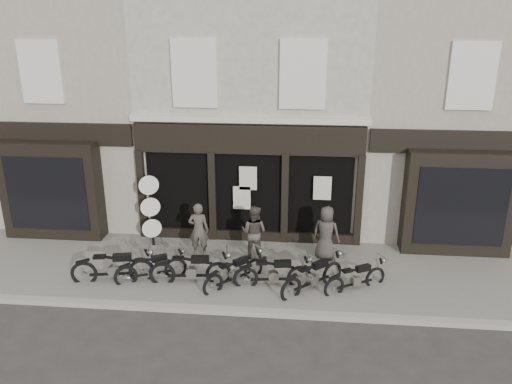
# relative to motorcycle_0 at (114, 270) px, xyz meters

# --- Properties ---
(ground_plane) EXTENTS (90.00, 90.00, 0.00)m
(ground_plane) POSITION_rel_motorcycle_0_xyz_m (3.37, 0.11, -0.43)
(ground_plane) COLOR #2D2B28
(ground_plane) RESTS_ON ground
(pavement) EXTENTS (30.00, 4.20, 0.12)m
(pavement) POSITION_rel_motorcycle_0_xyz_m (3.37, 1.01, -0.37)
(pavement) COLOR slate
(pavement) RESTS_ON ground_plane
(kerb) EXTENTS (30.00, 0.25, 0.13)m
(kerb) POSITION_rel_motorcycle_0_xyz_m (3.37, -1.14, -0.37)
(kerb) COLOR gray
(kerb) RESTS_ON ground_plane
(central_building) EXTENTS (7.30, 6.22, 8.34)m
(central_building) POSITION_rel_motorcycle_0_xyz_m (3.37, 6.06, 3.65)
(central_building) COLOR #B8B19D
(central_building) RESTS_ON ground
(neighbour_left) EXTENTS (5.60, 6.73, 8.34)m
(neighbour_left) POSITION_rel_motorcycle_0_xyz_m (-2.98, 6.01, 3.61)
(neighbour_left) COLOR #9E9686
(neighbour_left) RESTS_ON ground
(neighbour_right) EXTENTS (5.60, 6.73, 8.34)m
(neighbour_right) POSITION_rel_motorcycle_0_xyz_m (9.72, 6.01, 3.61)
(neighbour_right) COLOR #9E9686
(neighbour_right) RESTS_ON ground
(motorcycle_0) EXTENTS (2.25, 0.76, 1.09)m
(motorcycle_0) POSITION_rel_motorcycle_0_xyz_m (0.00, 0.00, 0.00)
(motorcycle_0) COLOR black
(motorcycle_0) RESTS_ON ground
(motorcycle_1) EXTENTS (1.85, 1.12, 0.96)m
(motorcycle_1) POSITION_rel_motorcycle_0_xyz_m (1.00, 0.18, -0.05)
(motorcycle_1) COLOR black
(motorcycle_1) RESTS_ON ground
(motorcycle_2) EXTENTS (2.23, 0.62, 1.07)m
(motorcycle_2) POSITION_rel_motorcycle_0_xyz_m (2.13, 0.11, -0.01)
(motorcycle_2) COLOR black
(motorcycle_2) RESTS_ON ground
(motorcycle_3) EXTENTS (1.58, 1.60, 0.97)m
(motorcycle_3) POSITION_rel_motorcycle_0_xyz_m (3.30, 0.14, -0.05)
(motorcycle_3) COLOR black
(motorcycle_3) RESTS_ON ground
(motorcycle_4) EXTENTS (2.12, 0.62, 1.02)m
(motorcycle_4) POSITION_rel_motorcycle_0_xyz_m (4.36, 0.15, -0.03)
(motorcycle_4) COLOR black
(motorcycle_4) RESTS_ON ground
(motorcycle_5) EXTENTS (1.75, 1.63, 1.03)m
(motorcycle_5) POSITION_rel_motorcycle_0_xyz_m (5.41, 0.06, -0.02)
(motorcycle_5) COLOR black
(motorcycle_5) RESTS_ON ground
(motorcycle_6) EXTENTS (1.74, 1.17, 0.92)m
(motorcycle_6) POSITION_rel_motorcycle_0_xyz_m (6.54, 0.17, -0.07)
(motorcycle_6) COLOR black
(motorcycle_6) RESTS_ON ground
(man_left) EXTENTS (0.62, 0.41, 1.68)m
(man_left) POSITION_rel_motorcycle_0_xyz_m (2.01, 1.74, 0.53)
(man_left) COLOR #413D35
(man_left) RESTS_ON pavement
(man_centre) EXTENTS (0.95, 0.83, 1.64)m
(man_centre) POSITION_rel_motorcycle_0_xyz_m (3.67, 1.76, 0.51)
(man_centre) COLOR #443C37
(man_centre) RESTS_ON pavement
(man_right) EXTENTS (0.92, 0.73, 1.64)m
(man_right) POSITION_rel_motorcycle_0_xyz_m (5.80, 1.92, 0.51)
(man_right) COLOR #39342F
(man_right) RESTS_ON pavement
(advert_sign_post) EXTENTS (0.58, 0.39, 2.52)m
(advert_sign_post) POSITION_rel_motorcycle_0_xyz_m (0.40, 2.31, 0.79)
(advert_sign_post) COLOR black
(advert_sign_post) RESTS_ON ground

